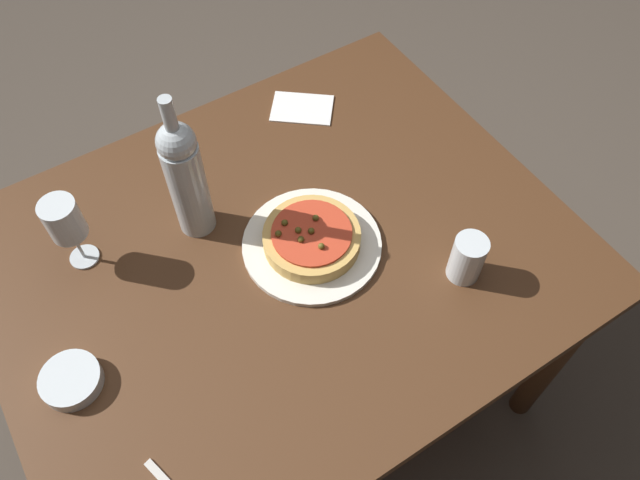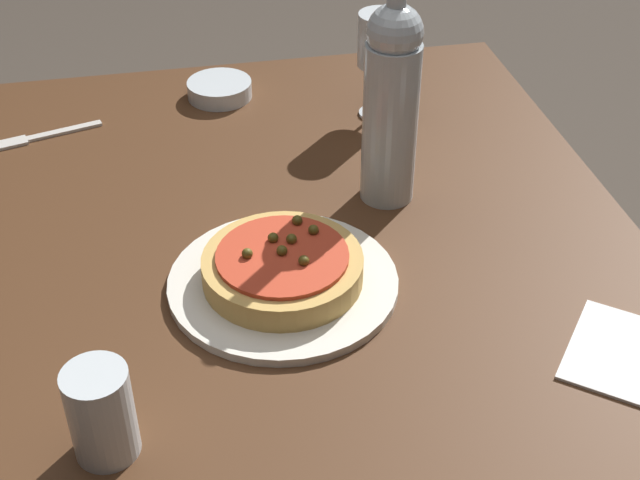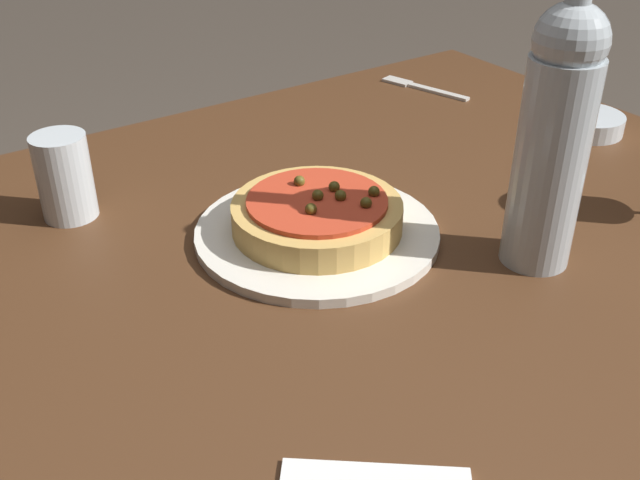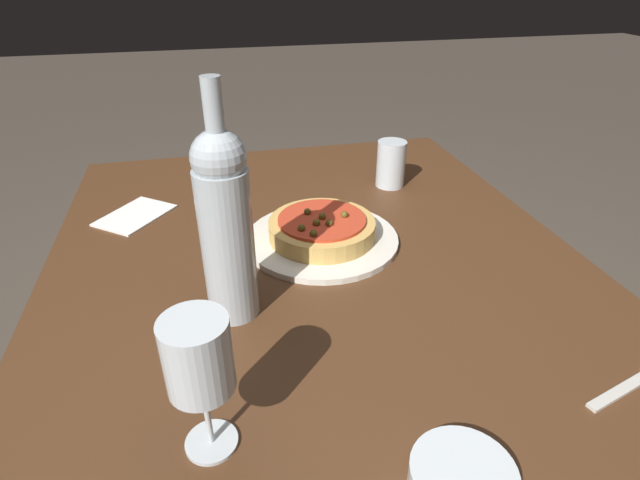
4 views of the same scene
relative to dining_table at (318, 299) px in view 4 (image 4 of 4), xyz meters
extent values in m
cube|color=#4C2D19|center=(0.00, 0.00, 0.07)|extent=(1.20, 0.97, 0.03)
cylinder|color=#4C2D19|center=(-0.54, 0.43, -0.30)|extent=(0.06, 0.06, 0.70)
cylinder|color=#4C2D19|center=(-0.54, -0.43, -0.30)|extent=(0.06, 0.06, 0.70)
cylinder|color=white|center=(-0.06, 0.02, 0.10)|extent=(0.30, 0.30, 0.01)
cylinder|color=tan|center=(-0.06, 0.02, 0.12)|extent=(0.21, 0.21, 0.03)
cylinder|color=red|center=(-0.06, 0.02, 0.14)|extent=(0.17, 0.17, 0.01)
sphere|color=brown|center=(0.00, -0.01, 0.15)|extent=(0.01, 0.01, 0.01)
sphere|color=brown|center=(-0.06, 0.07, 0.15)|extent=(0.01, 0.01, 0.01)
sphere|color=brown|center=(-0.03, 0.03, 0.15)|extent=(0.01, 0.01, 0.01)
sphere|color=brown|center=(-0.03, -0.02, 0.15)|extent=(0.01, 0.01, 0.01)
sphere|color=brown|center=(-0.09, 0.00, 0.15)|extent=(0.01, 0.01, 0.01)
sphere|color=brown|center=(-0.06, 0.02, 0.15)|extent=(0.01, 0.01, 0.01)
sphere|color=brown|center=(-0.04, 0.01, 0.15)|extent=(0.01, 0.01, 0.01)
cylinder|color=silver|center=(0.36, -0.21, 0.09)|extent=(0.06, 0.06, 0.00)
cylinder|color=silver|center=(0.36, -0.21, 0.14)|extent=(0.01, 0.01, 0.09)
cylinder|color=silver|center=(0.36, -0.21, 0.23)|extent=(0.07, 0.07, 0.09)
cylinder|color=#B2BCC1|center=(0.12, -0.16, 0.21)|extent=(0.08, 0.08, 0.24)
sphere|color=#B2BCC1|center=(0.12, -0.16, 0.35)|extent=(0.08, 0.08, 0.08)
cylinder|color=#B2BCC1|center=(0.12, -0.16, 0.41)|extent=(0.03, 0.03, 0.09)
cylinder|color=silver|center=(-0.29, 0.25, 0.15)|extent=(0.07, 0.07, 0.11)
cylinder|color=silver|center=(0.47, 0.05, 0.10)|extent=(0.11, 0.11, 0.03)
cube|color=beige|center=(0.40, 0.31, 0.09)|extent=(0.05, 0.12, 0.00)
cube|color=white|center=(-0.26, -0.34, 0.09)|extent=(0.18, 0.18, 0.00)
camera|label=1|loc=(0.32, 0.66, 1.19)|focal=35.00mm
camera|label=2|loc=(-0.94, 0.15, 0.82)|focal=50.00mm
camera|label=3|loc=(-0.50, -0.62, 0.56)|focal=42.00mm
camera|label=4|loc=(0.76, -0.17, 0.58)|focal=28.00mm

